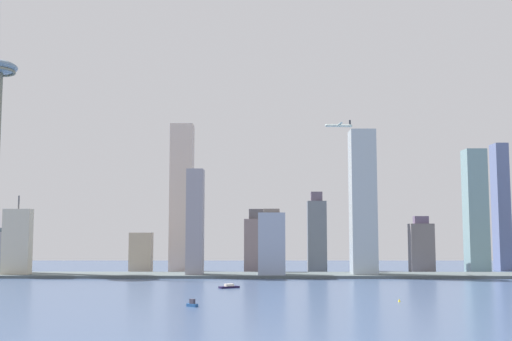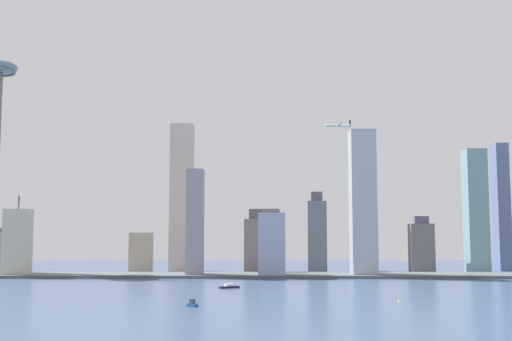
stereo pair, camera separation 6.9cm
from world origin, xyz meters
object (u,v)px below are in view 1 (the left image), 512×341
object	(u,v)px
skyscraper_0	(476,211)
skyscraper_7	(182,197)
skyscraper_5	(317,235)
airplane	(339,125)
skyscraper_3	(501,207)
skyscraper_2	(256,244)
skyscraper_12	(271,244)
skyscraper_1	(17,243)
skyscraper_4	(195,223)
boat_2	(192,304)
skyscraper_6	(141,253)
skyscraper_8	(2,250)
boat_0	(229,287)
skyscraper_11	(363,203)
skyscraper_9	(421,246)
skyscraper_10	(367,225)
channel_buoy_0	(399,300)

from	to	relation	value
skyscraper_0	skyscraper_7	world-z (taller)	skyscraper_7
skyscraper_5	airplane	distance (m)	126.56
skyscraper_5	airplane	world-z (taller)	airplane
skyscraper_3	airplane	bearing A→B (deg)	-159.92
skyscraper_2	skyscraper_12	xyz separation A→B (m)	(16.32, -74.55, 0.89)
skyscraper_1	skyscraper_2	bearing A→B (deg)	16.21
skyscraper_0	skyscraper_4	xyz separation A→B (m)	(-313.54, -65.26, -14.66)
skyscraper_7	boat_2	size ratio (longest dim) A/B	22.37
skyscraper_2	boat_2	distance (m)	324.87
skyscraper_6	skyscraper_5	bearing A→B (deg)	1.17
skyscraper_8	skyscraper_7	bearing A→B (deg)	-5.59
skyscraper_5	boat_0	bearing A→B (deg)	-115.60
skyscraper_6	boat_0	bearing A→B (deg)	-59.25
skyscraper_4	skyscraper_11	xyz separation A→B (m)	(175.11, 4.93, 20.91)
skyscraper_9	boat_2	distance (m)	400.24
skyscraper_11	boat_2	xyz separation A→B (m)	(-149.45, -257.13, -74.84)
skyscraper_0	skyscraper_2	world-z (taller)	skyscraper_0
skyscraper_10	skyscraper_9	bearing A→B (deg)	-20.75
skyscraper_1	skyscraper_4	xyz separation A→B (m)	(183.62, 2.58, 20.64)
skyscraper_0	skyscraper_8	xyz separation A→B (m)	(-562.53, 51.04, -46.25)
boat_2	skyscraper_12	bearing A→B (deg)	-63.86
channel_buoy_0	skyscraper_9	bearing A→B (deg)	72.77
skyscraper_9	boat_0	bearing A→B (deg)	-136.63
skyscraper_7	skyscraper_2	bearing A→B (deg)	-15.92
skyscraper_7	airplane	world-z (taller)	skyscraper_7
skyscraper_1	skyscraper_7	size ratio (longest dim) A/B	0.48
skyscraper_11	skyscraper_2	bearing A→B (deg)	150.27
skyscraper_0	skyscraper_6	distance (m)	383.87
skyscraper_10	channel_buoy_0	distance (m)	326.92
skyscraper_10	airplane	bearing A→B (deg)	-123.06
skyscraper_3	skyscraper_2	bearing A→B (deg)	-172.09
skyscraper_12	airplane	bearing A→B (deg)	28.36
skyscraper_12	boat_0	bearing A→B (deg)	-107.42
skyscraper_1	skyscraper_2	world-z (taller)	skyscraper_1
skyscraper_9	skyscraper_11	bearing A→B (deg)	-137.89
skyscraper_8	boat_0	size ratio (longest dim) A/B	2.90
skyscraper_2	airplane	xyz separation A→B (m)	(91.84, -33.79, 131.15)
skyscraper_0	skyscraper_9	bearing A→B (deg)	170.14
skyscraper_7	channel_buoy_0	xyz separation A→B (m)	(187.40, -317.46, -86.74)
skyscraper_8	boat_0	bearing A→B (deg)	-39.56
skyscraper_4	skyscraper_6	xyz separation A→B (m)	(-67.33, 59.58, -32.93)
skyscraper_12	airplane	xyz separation A→B (m)	(75.51, 40.76, 130.26)
skyscraper_2	skyscraper_5	xyz separation A→B (m)	(69.05, -5.40, 9.94)
skyscraper_4	skyscraper_5	world-z (taller)	skyscraper_4
skyscraper_6	boat_0	size ratio (longest dim) A/B	2.58
skyscraper_3	skyscraper_12	distance (m)	306.85
skyscraper_2	channel_buoy_0	distance (m)	309.61
skyscraper_3	boat_2	bearing A→B (deg)	-132.68
skyscraper_8	skyscraper_9	xyz separation A→B (m)	(502.42, -40.58, 5.50)
skyscraper_4	skyscraper_10	size ratio (longest dim) A/B	1.02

